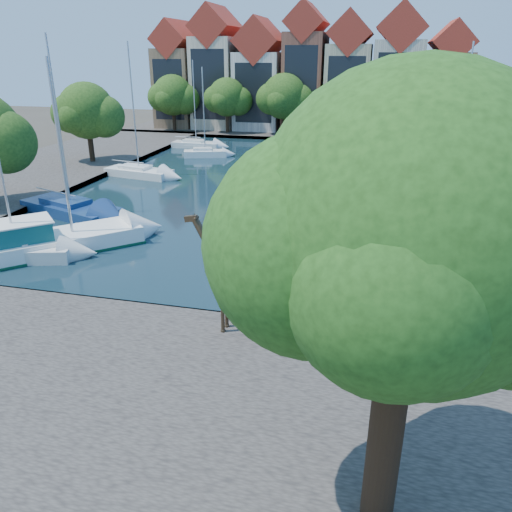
{
  "coord_description": "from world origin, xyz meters",
  "views": [
    {
      "loc": [
        6.71,
        -18.48,
        11.09
      ],
      "look_at": [
        1.91,
        1.48,
        2.65
      ],
      "focal_mm": 35.0,
      "sensor_mm": 36.0,
      "label": 1
    }
  ],
  "objects": [
    {
      "name": "sailboat_left_c",
      "position": [
        -15.0,
        24.37,
        0.65
      ],
      "size": [
        6.8,
        3.39,
        11.85
      ],
      "color": "silver",
      "rests_on": "water_basin"
    },
    {
      "name": "townhouse_west_end",
      "position": [
        -23.0,
        55.99,
        7.36
      ],
      "size": [
        5.44,
        9.18,
        14.93
      ],
      "color": "#806246",
      "rests_on": "far_quay"
    },
    {
      "name": "townhouse_center",
      "position": [
        -4.0,
        55.99,
        8.36
      ],
      "size": [
        5.44,
        9.18,
        16.93
      ],
      "color": "brown",
      "rests_on": "far_quay"
    },
    {
      "name": "far_tree_mid_east",
      "position": [
        2.1,
        50.49,
        5.13
      ],
      "size": [
        7.02,
        5.4,
        7.52
      ],
      "color": "#332114",
      "rests_on": "far_quay"
    },
    {
      "name": "townhouse_east_inner",
      "position": [
        2.0,
        55.99,
        7.73
      ],
      "size": [
        5.94,
        9.18,
        15.79
      ],
      "color": "tan",
      "rests_on": "far_quay"
    },
    {
      "name": "far_quay",
      "position": [
        0.0,
        56.0,
        0.25
      ],
      "size": [
        60.0,
        16.0,
        0.5
      ],
      "primitive_type": "cube",
      "color": "#4F4A44",
      "rests_on": "ground"
    },
    {
      "name": "left_quay",
      "position": [
        -25.0,
        24.0,
        0.25
      ],
      "size": [
        14.0,
        52.0,
        0.5
      ],
      "primitive_type": "cube",
      "color": "#4F4A44",
      "rests_on": "ground"
    },
    {
      "name": "water_basin",
      "position": [
        0.0,
        24.0,
        0.04
      ],
      "size": [
        38.0,
        50.0,
        0.08
      ],
      "primitive_type": "cube",
      "color": "black",
      "rests_on": "ground"
    },
    {
      "name": "far_tree_mid_west",
      "position": [
        -5.89,
        50.49,
        5.29
      ],
      "size": [
        7.8,
        6.0,
        8.0
      ],
      "color": "#332114",
      "rests_on": "far_quay"
    },
    {
      "name": "sailboat_left_a",
      "position": [
        -12.76,
        4.0,
        0.69
      ],
      "size": [
        6.69,
        3.84,
        11.13
      ],
      "color": "silver",
      "rests_on": "water_basin"
    },
    {
      "name": "plane_tree",
      "position": [
        7.62,
        -9.01,
        7.67
      ],
      "size": [
        8.32,
        6.4,
        10.62
      ],
      "color": "#332114",
      "rests_on": "near_quay"
    },
    {
      "name": "sailboat_left_d",
      "position": [
        -12.0,
        34.9,
        0.66
      ],
      "size": [
        4.99,
        3.07,
        9.51
      ],
      "color": "white",
      "rests_on": "water_basin"
    },
    {
      "name": "sailboat_right_b",
      "position": [
        12.0,
        17.45,
        0.61
      ],
      "size": [
        6.78,
        3.18,
        11.61
      ],
      "color": "navy",
      "rests_on": "water_basin"
    },
    {
      "name": "near_quay",
      "position": [
        0.0,
        -7.0,
        0.25
      ],
      "size": [
        50.0,
        14.0,
        0.5
      ],
      "primitive_type": "cube",
      "color": "#4F4A44",
      "rests_on": "ground"
    },
    {
      "name": "ground",
      "position": [
        0.0,
        0.0,
        0.0
      ],
      "size": [
        160.0,
        160.0,
        0.0
      ],
      "primitive_type": "plane",
      "color": "#38332B",
      "rests_on": "ground"
    },
    {
      "name": "sailboat_left_b",
      "position": [
        -14.49,
        12.21,
        0.68
      ],
      "size": [
        8.58,
        5.4,
        12.13
      ],
      "color": "navy",
      "rests_on": "water_basin"
    },
    {
      "name": "far_tree_far_west",
      "position": [
        -21.9,
        50.49,
        5.18
      ],
      "size": [
        7.28,
        5.6,
        7.68
      ],
      "color": "#332114",
      "rests_on": "far_quay"
    },
    {
      "name": "far_tree_west",
      "position": [
        -13.91,
        50.49,
        5.08
      ],
      "size": [
        6.76,
        5.2,
        7.36
      ],
      "color": "#332114",
      "rests_on": "far_quay"
    },
    {
      "name": "sailboat_right_d",
      "position": [
        15.0,
        40.34,
        0.64
      ],
      "size": [
        5.66,
        2.93,
        9.65
      ],
      "color": "silver",
      "rests_on": "water_basin"
    },
    {
      "name": "sailboat_left_e",
      "position": [
        -15.0,
        40.25,
        0.61
      ],
      "size": [
        5.87,
        2.09,
        10.12
      ],
      "color": "white",
      "rests_on": "water_basin"
    },
    {
      "name": "townhouse_east_end",
      "position": [
        15.0,
        55.99,
        7.11
      ],
      "size": [
        5.44,
        9.18,
        14.43
      ],
      "color": "brown",
      "rests_on": "far_quay"
    },
    {
      "name": "motorsailer",
      "position": [
        -11.66,
        5.23,
        0.91
      ],
      "size": [
        9.34,
        9.33,
        10.79
      ],
      "color": "white",
      "rests_on": "water_basin"
    },
    {
      "name": "far_tree_far_east",
      "position": [
        18.09,
        50.49,
        5.08
      ],
      "size": [
        6.76,
        5.2,
        7.36
      ],
      "color": "#332114",
      "rests_on": "far_quay"
    },
    {
      "name": "side_tree_left_far",
      "position": [
        -21.9,
        27.99,
        5.38
      ],
      "size": [
        7.28,
        5.6,
        7.88
      ],
      "color": "#332114",
      "rests_on": "left_quay"
    },
    {
      "name": "giraffe_statue",
      "position": [
        1.84,
        -1.47,
        2.86
      ],
      "size": [
        3.36,
        0.72,
        4.79
      ],
      "color": "#3D2E1E",
      "rests_on": "near_quay"
    },
    {
      "name": "townhouse_west_inner",
      "position": [
        -10.5,
        55.99,
        7.35
      ],
      "size": [
        6.43,
        9.18,
        15.15
      ],
      "color": "silver",
      "rests_on": "far_quay"
    },
    {
      "name": "sailboat_right_c",
      "position": [
        14.51,
        26.24,
        0.63
      ],
      "size": [
        5.59,
        2.35,
        9.47
      ],
      "color": "silver",
      "rests_on": "water_basin"
    },
    {
      "name": "townhouse_east_mid",
      "position": [
        8.5,
        55.99,
        8.1
      ],
      "size": [
        6.43,
        9.18,
        16.65
      ],
      "color": "beige",
      "rests_on": "far_quay"
    },
    {
      "name": "townhouse_west_mid",
      "position": [
        -17.0,
        55.99,
        8.23
      ],
      "size": [
        5.94,
        9.18,
        16.79
      ],
      "color": "beige",
      "rests_on": "far_quay"
    },
    {
      "name": "far_tree_east",
      "position": [
        10.11,
        50.49,
        5.24
      ],
      "size": [
        7.54,
        5.8,
        7.84
      ],
      "color": "#332114",
      "rests_on": "far_quay"
    }
  ]
}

